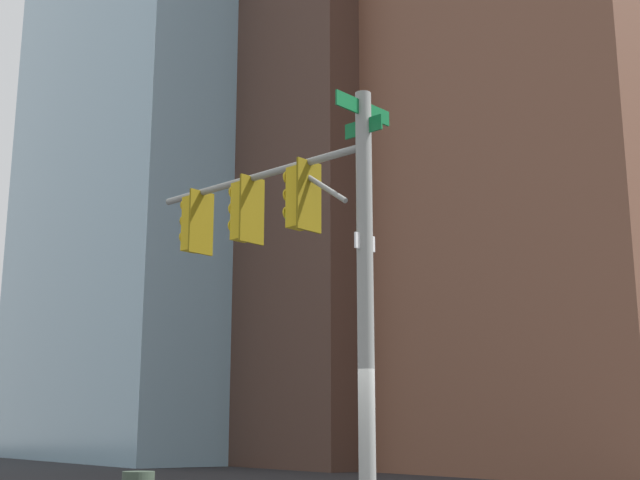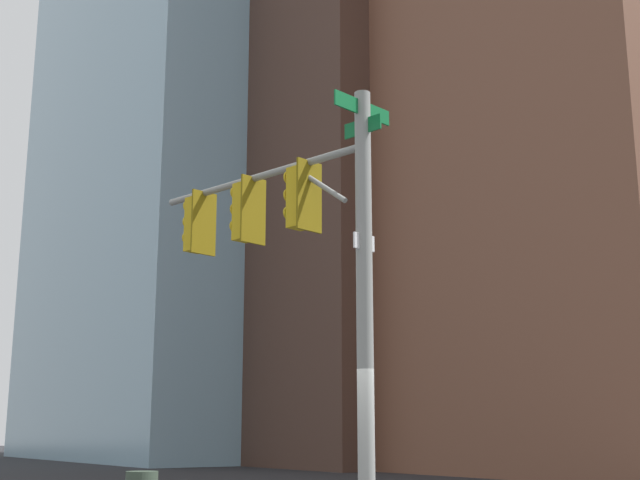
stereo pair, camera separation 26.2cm
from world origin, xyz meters
TOP-DOWN VIEW (x-y plane):
  - signal_pole_assembly at (-0.32, 1.76)m, footprint 1.68×5.04m
  - building_brick_nearside at (26.35, 15.24)m, footprint 22.37×18.46m
  - building_brick_midblock at (22.51, 29.01)m, footprint 18.01×19.01m
  - building_glass_tower at (21.86, 40.05)m, footprint 26.25×24.34m

SIDE VIEW (x-z plane):
  - signal_pole_assembly at x=-0.32m, z-range 1.21..7.94m
  - building_brick_nearside at x=26.35m, z-range 0.00..35.28m
  - building_brick_midblock at x=22.51m, z-range 0.00..40.94m
  - building_glass_tower at x=21.86m, z-range 0.00..63.20m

